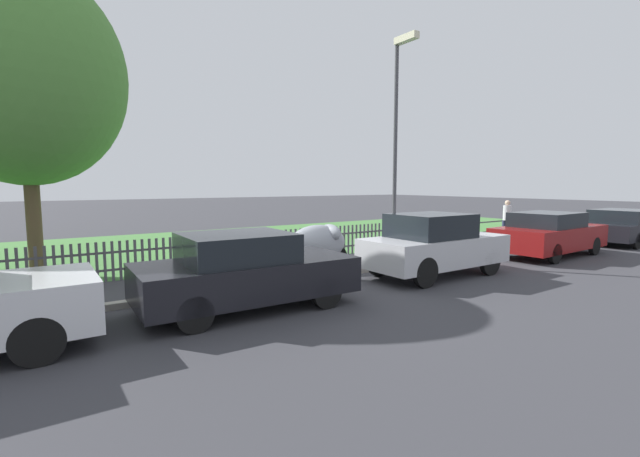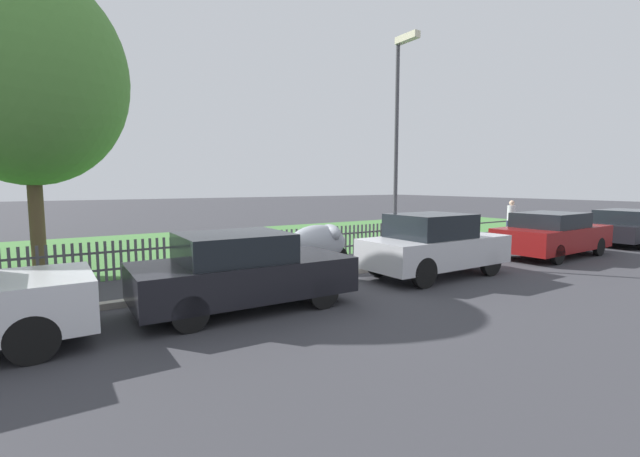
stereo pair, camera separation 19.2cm
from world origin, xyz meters
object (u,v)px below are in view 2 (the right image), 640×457
Objects in this scene: parked_car_red_compact at (434,245)px; pedestrian_by_lamp at (511,217)px; parked_car_navy_estate at (242,270)px; parked_car_grey_coupe at (630,227)px; street_lamp at (399,125)px; parked_car_white_van at (552,234)px; covered_motorcycle at (319,243)px; tree_mid_park at (27,77)px.

pedestrian_by_lamp reaches higher than parked_car_red_compact.
parked_car_red_compact reaches higher than parked_car_navy_estate.
street_lamp is (-10.01, 1.89, 3.20)m from parked_car_grey_coupe.
parked_car_white_van reaches higher than covered_motorcycle.
parked_car_red_compact is at bearing -44.80° from covered_motorcycle.
street_lamp is at bearing -5.37° from covered_motorcycle.
pedestrian_by_lamp reaches higher than parked_car_grey_coupe.
street_lamp is at bearing 75.07° from parked_car_red_compact.
parked_car_red_compact reaches higher than parked_car_white_van.
tree_mid_park is 9.40m from street_lamp.
parked_car_red_compact is 0.89× the size of parked_car_white_van.
covered_motorcycle is (3.03, 2.15, 0.02)m from parked_car_navy_estate.
street_lamp is at bearing 19.65° from parked_car_navy_estate.
parked_car_white_van is 6.02m from street_lamp.
parked_car_navy_estate is 2.10× the size of covered_motorcycle.
parked_car_red_compact reaches higher than parked_car_grey_coupe.
parked_car_navy_estate is 0.89× the size of parked_car_grey_coupe.
parked_car_white_van reaches higher than parked_car_grey_coupe.
covered_motorcycle is 0.30× the size of street_lamp.
parked_car_grey_coupe is at bearing 1.03° from parked_car_navy_estate.
parked_car_white_van is at bearing -53.95° from pedestrian_by_lamp.
parked_car_red_compact is at bearing -81.50° from pedestrian_by_lamp.
parked_car_grey_coupe is 10.67m from street_lamp.
parked_car_white_van is (5.26, -0.01, -0.07)m from parked_car_red_compact.
street_lamp is (5.44, 1.80, 3.16)m from parked_car_navy_estate.
parked_car_white_van is 2.68× the size of pedestrian_by_lamp.
parked_car_grey_coupe is at bearing -0.93° from parked_car_red_compact.
tree_mid_park is 16.73m from pedestrian_by_lamp.
parked_car_red_compact is 10.47m from parked_car_grey_coupe.
parked_car_red_compact is 0.87× the size of parked_car_grey_coupe.
street_lamp is (2.41, -0.36, 3.14)m from covered_motorcycle.
parked_car_navy_estate is at bearing 179.05° from parked_car_grey_coupe.
parked_car_red_compact is 5.26m from parked_car_white_van.
pedestrian_by_lamp is (2.75, 3.18, 0.20)m from parked_car_white_van.
parked_car_white_van is 0.68× the size of street_lamp.
tree_mid_park is (-18.54, 5.72, 4.16)m from parked_car_grey_coupe.
tree_mid_park is at bearing 153.42° from covered_motorcycle.
parked_car_red_compact is (4.98, 0.00, 0.08)m from parked_car_navy_estate.
covered_motorcycle is (-1.95, 2.15, -0.06)m from parked_car_red_compact.
tree_mid_park is 1.20× the size of street_lamp.
parked_car_white_van is 7.53m from covered_motorcycle.
covered_motorcycle is 10.02m from pedestrian_by_lamp.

